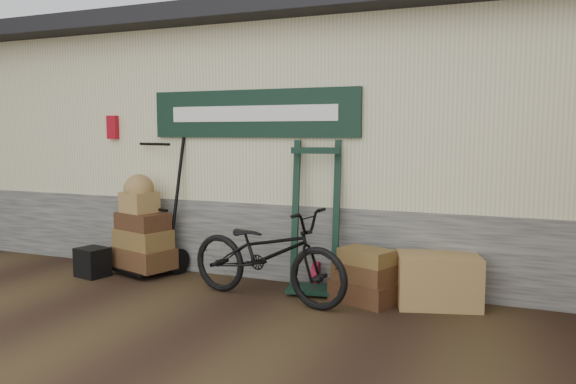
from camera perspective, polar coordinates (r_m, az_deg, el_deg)
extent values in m
plane|color=black|center=(5.82, -5.11, -11.30)|extent=(80.00, 80.00, 0.00)
cube|color=#4C4C47|center=(8.19, 3.80, -2.96)|extent=(14.00, 3.54, 0.90)
cube|color=beige|center=(8.09, 3.87, 7.59)|extent=(14.00, 3.50, 2.10)
cube|color=black|center=(8.06, 3.58, 15.82)|extent=(14.40, 4.10, 0.20)
cube|color=black|center=(6.56, -3.66, 7.95)|extent=(2.60, 0.06, 0.55)
cube|color=white|center=(6.53, -3.80, 7.95)|extent=(2.10, 0.01, 0.18)
cube|color=#9F0B19|center=(7.65, -17.33, 6.30)|extent=(0.14, 0.10, 0.30)
cube|color=olive|center=(5.88, 15.01, -8.66)|extent=(0.91, 0.72, 0.52)
cube|color=black|center=(7.22, -19.25, -6.74)|extent=(0.41, 0.37, 0.35)
imported|color=black|center=(5.82, -2.15, -5.77)|extent=(0.94, 1.95, 1.08)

